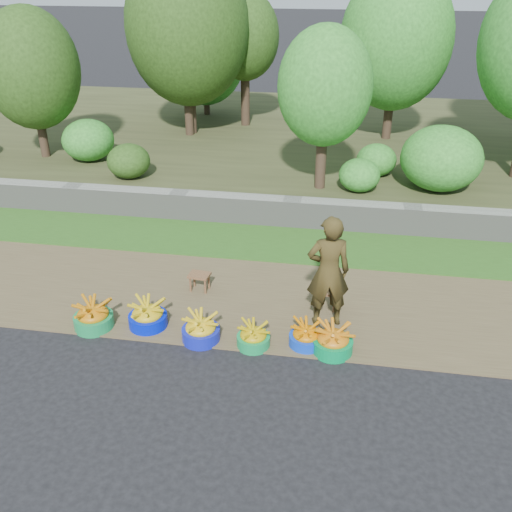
% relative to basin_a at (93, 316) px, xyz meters
% --- Properties ---
extents(ground_plane, '(120.00, 120.00, 0.00)m').
position_rel_basin_a_xyz_m(ground_plane, '(2.34, -0.22, -0.18)').
color(ground_plane, black).
rests_on(ground_plane, ground).
extents(dirt_shoulder, '(80.00, 2.50, 0.02)m').
position_rel_basin_a_xyz_m(dirt_shoulder, '(2.34, 1.03, -0.17)').
color(dirt_shoulder, brown).
rests_on(dirt_shoulder, ground).
extents(grass_verge, '(80.00, 1.50, 0.04)m').
position_rel_basin_a_xyz_m(grass_verge, '(2.34, 3.03, -0.16)').
color(grass_verge, '#2C5C1B').
rests_on(grass_verge, ground).
extents(retaining_wall, '(80.00, 0.35, 0.55)m').
position_rel_basin_a_xyz_m(retaining_wall, '(2.34, 3.88, 0.09)').
color(retaining_wall, gray).
rests_on(retaining_wall, ground).
extents(earth_bank, '(80.00, 10.00, 0.50)m').
position_rel_basin_a_xyz_m(earth_bank, '(2.34, 8.78, 0.07)').
color(earth_bank, '#3B3F21').
rests_on(earth_bank, ground).
extents(vegetation, '(35.33, 7.84, 4.90)m').
position_rel_basin_a_xyz_m(vegetation, '(2.58, 8.14, 2.62)').
color(vegetation, '#34261B').
rests_on(vegetation, earth_bank).
extents(basin_a, '(0.55, 0.55, 0.41)m').
position_rel_basin_a_xyz_m(basin_a, '(0.00, 0.00, 0.00)').
color(basin_a, '#158043').
rests_on(basin_a, ground).
extents(basin_b, '(0.54, 0.54, 0.40)m').
position_rel_basin_a_xyz_m(basin_b, '(0.74, 0.14, -0.00)').
color(basin_b, '#0014CF').
rests_on(basin_b, ground).
extents(basin_c, '(0.51, 0.51, 0.38)m').
position_rel_basin_a_xyz_m(basin_c, '(1.55, -0.05, -0.01)').
color(basin_c, '#111CB3').
rests_on(basin_c, ground).
extents(basin_d, '(0.44, 0.44, 0.33)m').
position_rel_basin_a_xyz_m(basin_d, '(2.27, -0.06, -0.03)').
color(basin_d, '#118745').
rests_on(basin_d, ground).
extents(basin_e, '(0.46, 0.46, 0.34)m').
position_rel_basin_a_xyz_m(basin_e, '(2.96, 0.07, -0.03)').
color(basin_e, '#0B39D3').
rests_on(basin_e, ground).
extents(basin_f, '(0.53, 0.53, 0.39)m').
position_rel_basin_a_xyz_m(basin_f, '(3.31, -0.02, -0.01)').
color(basin_f, '#008342').
rests_on(basin_f, ground).
extents(stool_left, '(0.34, 0.27, 0.28)m').
position_rel_basin_a_xyz_m(stool_left, '(1.21, 1.21, 0.06)').
color(stool_left, brown).
rests_on(stool_left, dirt_shoulder).
extents(stool_right, '(0.38, 0.32, 0.30)m').
position_rel_basin_a_xyz_m(stool_right, '(3.17, 1.03, 0.08)').
color(stool_right, brown).
rests_on(stool_right, dirt_shoulder).
extents(vendor_woman, '(0.65, 0.49, 1.62)m').
position_rel_basin_a_xyz_m(vendor_woman, '(3.18, 0.64, 0.65)').
color(vendor_woman, black).
rests_on(vendor_woman, dirt_shoulder).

